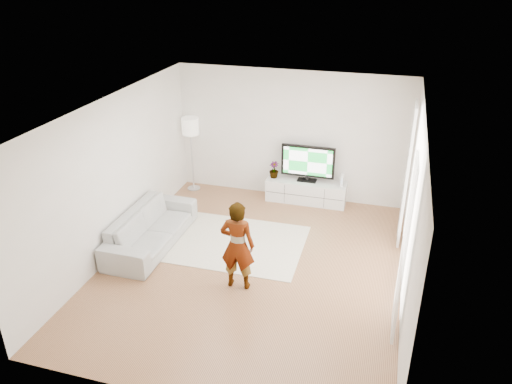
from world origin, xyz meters
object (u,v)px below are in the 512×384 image
(television, at_px, (308,162))
(rug, at_px, (231,242))
(media_console, at_px, (306,191))
(player, at_px, (238,245))
(floor_lamp, at_px, (190,129))
(sofa, at_px, (151,228))

(television, relative_size, rug, 0.43)
(media_console, distance_m, television, 0.67)
(media_console, height_order, player, player)
(television, bearing_deg, player, -97.96)
(floor_lamp, bearing_deg, sofa, -85.51)
(rug, relative_size, sofa, 1.17)
(rug, xyz_separation_m, floor_lamp, (-1.60, 2.04, 1.42))
(rug, distance_m, player, 1.56)
(sofa, bearing_deg, television, -43.16)
(rug, bearing_deg, television, 64.59)
(media_console, xyz_separation_m, floor_lamp, (-2.61, -0.06, 1.19))
(television, height_order, sofa, television)
(player, xyz_separation_m, sofa, (-1.95, 0.81, -0.43))
(floor_lamp, bearing_deg, television, 2.03)
(sofa, height_order, floor_lamp, floor_lamp)
(television, relative_size, sofa, 0.50)
(television, bearing_deg, sofa, -133.25)
(media_console, height_order, television, television)
(rug, bearing_deg, floor_lamp, 128.20)
(media_console, bearing_deg, floor_lamp, -178.58)
(television, bearing_deg, floor_lamp, -177.97)
(rug, height_order, sofa, sofa)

